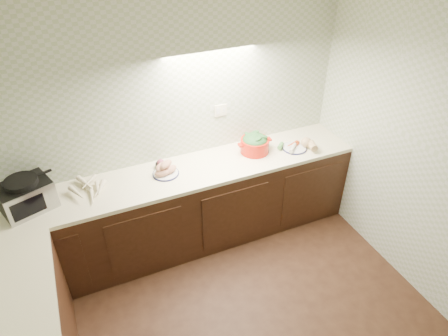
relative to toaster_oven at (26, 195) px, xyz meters
name	(u,v)px	position (x,y,z in m)	size (l,w,h in m)	color
room	(256,209)	(1.32, -1.53, 0.59)	(3.60, 3.60, 2.60)	black
counter	(135,292)	(0.64, -0.85, -0.59)	(3.60, 3.60, 0.90)	black
toaster_oven	(26,195)	(0.00, 0.00, 0.00)	(0.49, 0.43, 0.29)	black
parsnip_pile	(88,189)	(0.49, 0.03, -0.10)	(0.43, 0.36, 0.07)	beige
sweet_potato_plate	(165,169)	(1.20, 0.01, -0.08)	(0.25, 0.25, 0.15)	#111240
onion_bowl	(162,164)	(1.20, 0.13, -0.10)	(0.13, 0.13, 0.10)	black
dutch_oven	(255,143)	(2.15, 0.03, -0.04)	(0.36, 0.30, 0.20)	red
veg_plate	(300,145)	(2.61, -0.10, -0.09)	(0.40, 0.29, 0.12)	#111240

